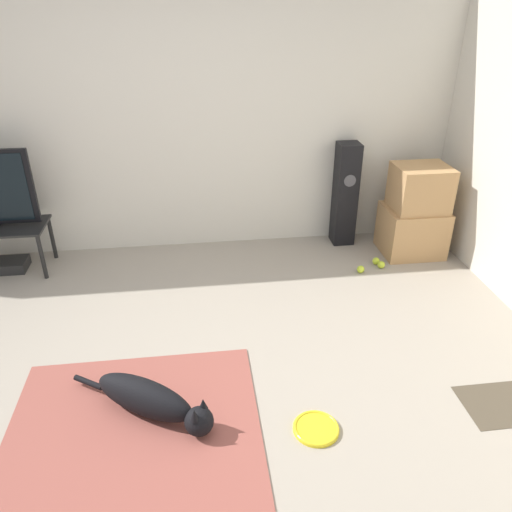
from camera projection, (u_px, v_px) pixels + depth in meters
name	position (u px, v px, depth m)	size (l,w,h in m)	color
ground_plane	(182.00, 391.00, 3.12)	(12.00, 12.00, 0.00)	#9E9384
wall_back	(172.00, 112.00, 4.36)	(8.00, 0.06, 2.55)	beige
area_rug	(134.00, 431.00, 2.83)	(1.44, 1.28, 0.01)	#934C42
dog	(152.00, 400.00, 2.89)	(0.86, 0.60, 0.22)	black
frisbee	(316.00, 428.00, 2.84)	(0.26, 0.26, 0.03)	yellow
cardboard_box_lower	(412.00, 230.00, 4.69)	(0.55, 0.47, 0.45)	tan
cardboard_box_upper	(420.00, 188.00, 4.48)	(0.48, 0.41, 0.40)	tan
floor_speaker	(345.00, 194.00, 4.75)	(0.20, 0.21, 0.99)	black
tennis_ball_by_boxes	(361.00, 269.00, 4.42)	(0.07, 0.07, 0.07)	#C6E033
tennis_ball_near_speaker	(376.00, 261.00, 4.55)	(0.07, 0.07, 0.07)	#C6E033
tennis_ball_loose_on_carpet	(381.00, 265.00, 4.49)	(0.07, 0.07, 0.07)	#C6E033
game_console	(7.00, 265.00, 4.46)	(0.35, 0.23, 0.09)	black
door_mat	(510.00, 403.00, 3.03)	(0.59, 0.36, 0.01)	#4C4233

